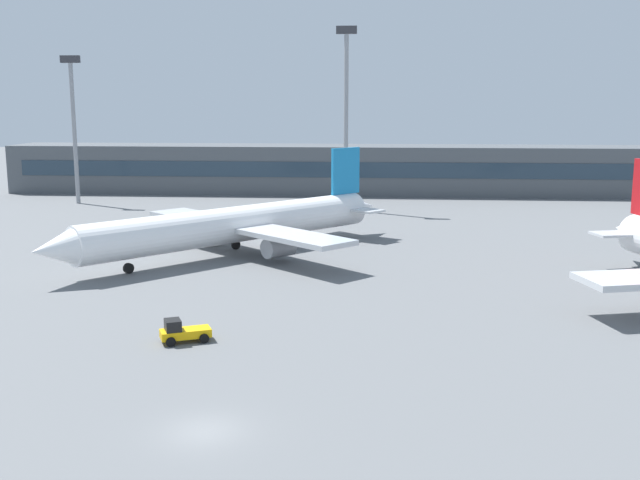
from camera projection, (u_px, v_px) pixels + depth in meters
The scene contains 6 objects.
ground_plane at pixel (291, 268), 79.24m from camera, with size 400.00×400.00×0.00m, color slate.
terminal_building at pixel (330, 169), 142.51m from camera, with size 120.87×12.13×9.00m.
airplane_mid at pixel (233, 225), 84.76m from camera, with size 34.31×36.36×11.43m.
baggage_tug_yellow at pixel (182, 332), 54.66m from camera, with size 3.90×2.91×1.75m.
floodlight_tower_west at pixel (346, 107), 117.99m from camera, with size 3.20×0.80×28.64m.
floodlight_tower_east at pixel (74, 119), 126.22m from camera, with size 3.20×0.80×24.66m.
Camera 1 is at (8.97, -36.92, 17.31)m, focal length 42.27 mm.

